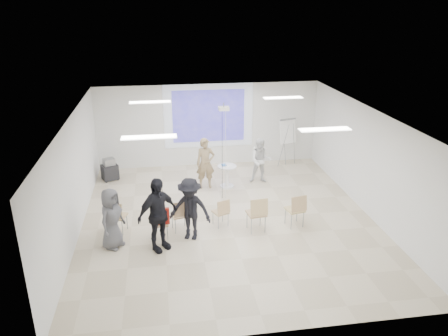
{
  "coord_description": "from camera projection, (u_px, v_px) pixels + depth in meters",
  "views": [
    {
      "loc": [
        -1.75,
        -10.73,
        5.76
      ],
      "look_at": [
        0.0,
        0.8,
        1.25
      ],
      "focal_mm": 35.0,
      "sensor_mm": 36.0,
      "label": 1
    }
  ],
  "objects": [
    {
      "name": "wall_right",
      "position": [
        371.0,
        162.0,
        12.24
      ],
      "size": [
        0.1,
        9.0,
        3.0
      ],
      "primitive_type": "cube",
      "color": "silver",
      "rests_on": "floor"
    },
    {
      "name": "fluor_panel_ne",
      "position": [
        283.0,
        98.0,
        13.27
      ],
      "size": [
        1.2,
        0.3,
        0.02
      ],
      "primitive_type": "cube",
      "color": "white",
      "rests_on": "ceiling"
    },
    {
      "name": "player_left",
      "position": [
        205.0,
        160.0,
        13.99
      ],
      "size": [
        0.72,
        0.52,
        1.89
      ],
      "primitive_type": "imported",
      "rotation": [
        0.0,
        0.0,
        0.08
      ],
      "color": "#937C5A",
      "rests_on": "floor"
    },
    {
      "name": "controller_left",
      "position": [
        210.0,
        149.0,
        14.14
      ],
      "size": [
        0.05,
        0.14,
        0.04
      ],
      "primitive_type": "cube",
      "rotation": [
        0.0,
        0.0,
        0.08
      ],
      "color": "white",
      "rests_on": "player_left"
    },
    {
      "name": "laptop",
      "position": [
        180.0,
        213.0,
        11.54
      ],
      "size": [
        0.37,
        0.3,
        0.03
      ],
      "primitive_type": "imported",
      "rotation": [
        0.0,
        0.0,
        3.34
      ],
      "color": "black",
      "rests_on": "chair_left_inner"
    },
    {
      "name": "flipchart_easel",
      "position": [
        288.0,
        131.0,
        15.78
      ],
      "size": [
        0.74,
        0.58,
        1.77
      ],
      "rotation": [
        0.0,
        0.0,
        0.29
      ],
      "color": "#919399",
      "rests_on": "floor"
    },
    {
      "name": "chair_far_left",
      "position": [
        116.0,
        215.0,
        11.33
      ],
      "size": [
        0.54,
        0.56,
        0.91
      ],
      "rotation": [
        0.0,
        0.0,
        -0.3
      ],
      "color": "tan",
      "rests_on": "floor"
    },
    {
      "name": "fluor_panel_se",
      "position": [
        325.0,
        129.0,
        10.04
      ],
      "size": [
        1.2,
        0.3,
        0.02
      ],
      "primitive_type": "cube",
      "color": "white",
      "rests_on": "ceiling"
    },
    {
      "name": "controller_right",
      "position": [
        254.0,
        148.0,
        14.55
      ],
      "size": [
        0.06,
        0.12,
        0.04
      ],
      "primitive_type": "cube",
      "rotation": [
        0.0,
        0.0,
        -0.18
      ],
      "color": "white",
      "rests_on": "player_right"
    },
    {
      "name": "chair_left_inner",
      "position": [
        180.0,
        213.0,
        11.43
      ],
      "size": [
        0.5,
        0.53,
        0.9
      ],
      "rotation": [
        0.0,
        0.0,
        0.2
      ],
      "color": "tan",
      "rests_on": "floor"
    },
    {
      "name": "player_right",
      "position": [
        261.0,
        158.0,
        14.45
      ],
      "size": [
        0.92,
        0.79,
        1.68
      ],
      "primitive_type": "imported",
      "rotation": [
        0.0,
        0.0,
        -0.18
      ],
      "color": "white",
      "rests_on": "floor"
    },
    {
      "name": "pedestal_table",
      "position": [
        227.0,
        175.0,
        14.2
      ],
      "size": [
        0.68,
        0.68,
        0.77
      ],
      "rotation": [
        0.0,
        0.0,
        0.1
      ],
      "color": "white",
      "rests_on": "floor"
    },
    {
      "name": "av_cart",
      "position": [
        110.0,
        170.0,
        14.8
      ],
      "size": [
        0.63,
        0.58,
        0.77
      ],
      "rotation": [
        0.0,
        0.0,
        0.43
      ],
      "color": "black",
      "rests_on": "floor"
    },
    {
      "name": "audience_mid",
      "position": [
        190.0,
        205.0,
        10.95
      ],
      "size": [
        1.38,
        1.06,
        1.88
      ],
      "primitive_type": "imported",
      "rotation": [
        0.0,
        0.0,
        -0.38
      ],
      "color": "black",
      "rests_on": "floor"
    },
    {
      "name": "projection_halo",
      "position": [
        209.0,
        116.0,
        15.68
      ],
      "size": [
        3.2,
        0.01,
        2.3
      ],
      "primitive_type": "cube",
      "color": "silver",
      "rests_on": "wall_back"
    },
    {
      "name": "chair_left_mid",
      "position": [
        161.0,
        222.0,
        11.09
      ],
      "size": [
        0.38,
        0.41,
        0.8
      ],
      "rotation": [
        0.0,
        0.0,
        0.02
      ],
      "color": "tan",
      "rests_on": "floor"
    },
    {
      "name": "wall_back",
      "position": [
        209.0,
        125.0,
        15.87
      ],
      "size": [
        8.0,
        0.1,
        3.0
      ],
      "primitive_type": "cube",
      "color": "silver",
      "rests_on": "floor"
    },
    {
      "name": "chair_center",
      "position": [
        222.0,
        211.0,
        11.7
      ],
      "size": [
        0.49,
        0.51,
        0.8
      ],
      "rotation": [
        0.0,
        0.0,
        0.37
      ],
      "color": "tan",
      "rests_on": "floor"
    },
    {
      "name": "chair_right_inner",
      "position": [
        257.0,
        212.0,
        11.38
      ],
      "size": [
        0.52,
        0.55,
        1.0
      ],
      "rotation": [
        0.0,
        0.0,
        0.11
      ],
      "color": "tan",
      "rests_on": "floor"
    },
    {
      "name": "red_jacket",
      "position": [
        161.0,
        216.0,
        10.86
      ],
      "size": [
        0.45,
        0.11,
        0.42
      ],
      "primitive_type": "cube",
      "rotation": [
        0.0,
        0.0,
        0.02
      ],
      "color": "#9F1C13",
      "rests_on": "chair_left_mid"
    },
    {
      "name": "ceiling_projector",
      "position": [
        224.0,
        113.0,
        12.63
      ],
      "size": [
        0.3,
        0.25,
        3.0
      ],
      "color": "white",
      "rests_on": "ceiling"
    },
    {
      "name": "projection_image",
      "position": [
        209.0,
        116.0,
        15.67
      ],
      "size": [
        2.6,
        0.01,
        1.9
      ],
      "primitive_type": "cube",
      "color": "#3C37BC",
      "rests_on": "wall_back"
    },
    {
      "name": "floor",
      "position": [
        228.0,
        221.0,
        12.23
      ],
      "size": [
        8.0,
        9.0,
        0.1
      ],
      "primitive_type": "cube",
      "color": "beige",
      "rests_on": "ground"
    },
    {
      "name": "chair_right_far",
      "position": [
        296.0,
        208.0,
        11.65
      ],
      "size": [
        0.53,
        0.55,
        0.95
      ],
      "rotation": [
        0.0,
        0.0,
        0.19
      ],
      "color": "tan",
      "rests_on": "floor"
    },
    {
      "name": "wall_left",
      "position": [
        72.0,
        179.0,
        11.11
      ],
      "size": [
        0.1,
        9.0,
        3.0
      ],
      "primitive_type": "cube",
      "color": "silver",
      "rests_on": "floor"
    },
    {
      "name": "fluor_panel_nw",
      "position": [
        150.0,
        102.0,
        12.71
      ],
      "size": [
        1.2,
        0.3,
        0.02
      ],
      "primitive_type": "cube",
      "color": "white",
      "rests_on": "ceiling"
    },
    {
      "name": "audience_outer",
      "position": [
        111.0,
        215.0,
        10.58
      ],
      "size": [
        0.92,
        1.02,
        1.75
      ],
      "primitive_type": "imported",
      "rotation": [
        0.0,
        0.0,
        1.02
      ],
      "color": "slate",
      "rests_on": "floor"
    },
    {
      "name": "audience_left",
      "position": [
        157.0,
        210.0,
        10.41
      ],
      "size": [
        1.46,
        1.34,
        2.16
      ],
      "primitive_type": "imported",
      "rotation": [
        0.0,
        0.0,
        0.61
      ],
      "color": "black",
      "rests_on": "floor"
    },
    {
      "name": "fluor_panel_sw",
      "position": [
        149.0,
        137.0,
        9.48
      ],
      "size": [
        1.2,
        0.3,
        0.02
      ],
      "primitive_type": "cube",
      "color": "white",
      "rests_on": "ceiling"
    },
    {
      "name": "ceiling",
      "position": [
        229.0,
        113.0,
        11.11
      ],
      "size": [
        8.0,
        9.0,
        0.1
      ],
      "primitive_type": "cube",
      "color": "white",
      "rests_on": "wall_back"
    }
  ]
}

